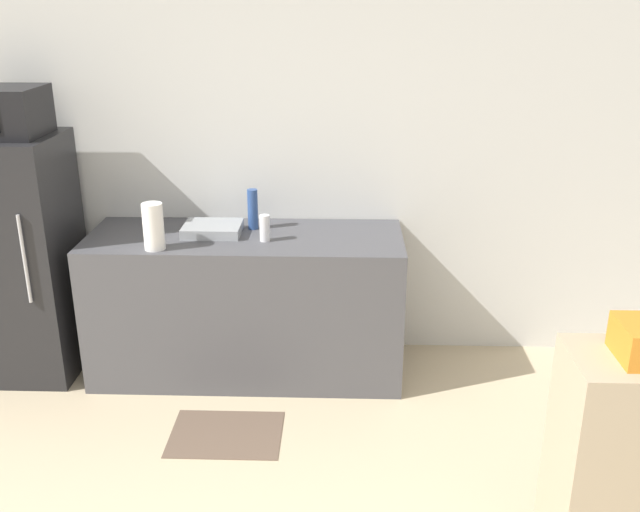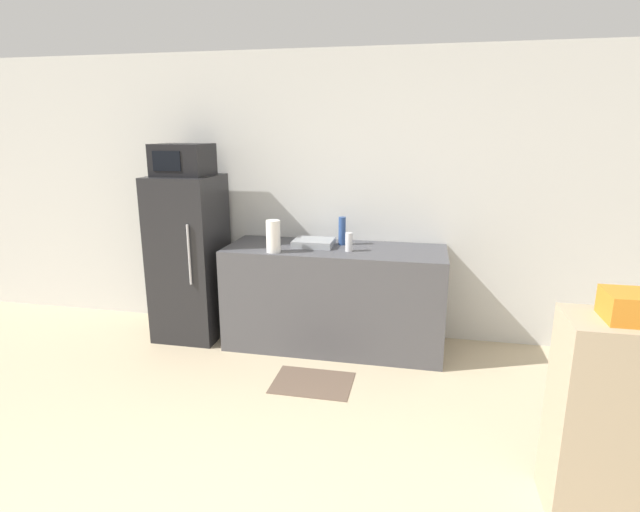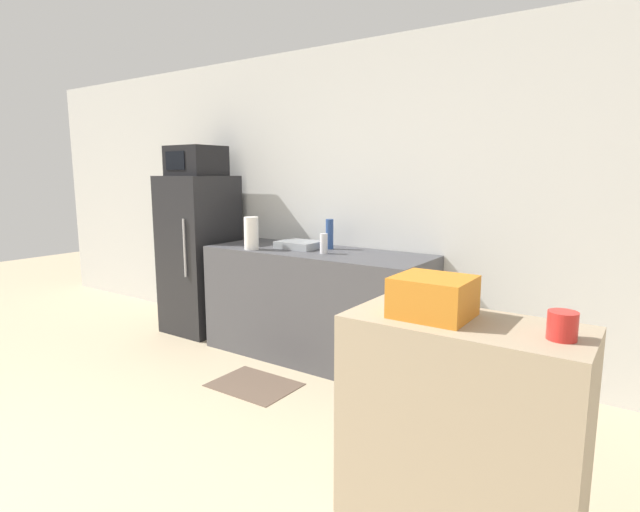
% 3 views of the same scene
% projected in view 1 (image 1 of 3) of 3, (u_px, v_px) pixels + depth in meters
% --- Properties ---
extents(wall_back, '(8.00, 0.06, 2.60)m').
position_uv_depth(wall_back, '(219.00, 158.00, 4.54)').
color(wall_back, silver).
rests_on(wall_back, ground_plane).
extents(refrigerator, '(0.58, 0.64, 1.51)m').
position_uv_depth(refrigerator, '(23.00, 258.00, 4.38)').
color(refrigerator, '#232326').
rests_on(refrigerator, ground_plane).
extents(microwave, '(0.46, 0.42, 0.28)m').
position_uv_depth(microwave, '(1.00, 112.00, 4.07)').
color(microwave, black).
rests_on(microwave, refrigerator).
extents(counter, '(1.92, 0.70, 0.91)m').
position_uv_depth(counter, '(247.00, 304.00, 4.47)').
color(counter, '#4C4C51').
rests_on(counter, ground_plane).
extents(sink_basin, '(0.35, 0.28, 0.06)m').
position_uv_depth(sink_basin, '(212.00, 229.00, 4.34)').
color(sink_basin, '#9EA3A8').
rests_on(sink_basin, counter).
extents(bottle_tall, '(0.06, 0.06, 0.25)m').
position_uv_depth(bottle_tall, '(253.00, 209.00, 4.40)').
color(bottle_tall, '#2D4C8C').
rests_on(bottle_tall, counter).
extents(bottle_short, '(0.06, 0.06, 0.16)m').
position_uv_depth(bottle_short, '(265.00, 228.00, 4.20)').
color(bottle_short, silver).
rests_on(bottle_short, counter).
extents(paper_towel_roll, '(0.12, 0.12, 0.27)m').
position_uv_depth(paper_towel_roll, '(153.00, 226.00, 4.04)').
color(paper_towel_roll, white).
rests_on(paper_towel_roll, counter).
extents(kitchen_rug, '(0.61, 0.46, 0.01)m').
position_uv_depth(kitchen_rug, '(226.00, 434.00, 3.93)').
color(kitchen_rug, brown).
rests_on(kitchen_rug, ground_plane).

